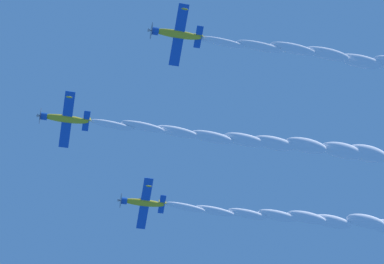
{
  "coord_description": "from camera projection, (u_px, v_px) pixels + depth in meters",
  "views": [
    {
      "loc": [
        15.04,
        -38.0,
        1.58
      ],
      "look_at": [
        10.99,
        6.56,
        82.91
      ],
      "focal_mm": 61.32,
      "sensor_mm": 36.0,
      "label": 1
    }
  ],
  "objects": [
    {
      "name": "airplane_lead",
      "position": [
        64.0,
        119.0,
        90.01
      ],
      "size": [
        7.34,
        8.08,
        2.97
      ],
      "color": "gold"
    },
    {
      "name": "airplane_right_wingman",
      "position": [
        142.0,
        202.0,
        97.89
      ],
      "size": [
        7.34,
        8.01,
        3.01
      ],
      "color": "gold"
    },
    {
      "name": "smoke_trail_lead",
      "position": [
        285.0,
        144.0,
        95.16
      ],
      "size": [
        42.99,
        13.31,
        5.57
      ],
      "color": "white"
    },
    {
      "name": "smoke_trail_right_wingman",
      "position": [
        343.0,
        221.0,
        103.07
      ],
      "size": [
        43.45,
        13.08,
        5.92
      ],
      "color": "white"
    },
    {
      "name": "airplane_left_wingman",
      "position": [
        176.0,
        34.0,
        84.94
      ],
      "size": [
        7.34,
        8.04,
        3.01
      ],
      "color": "gold"
    }
  ]
}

